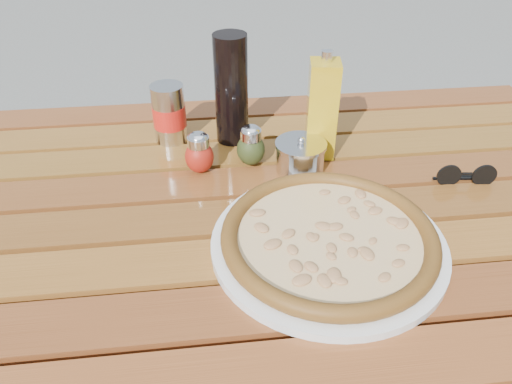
{
  "coord_description": "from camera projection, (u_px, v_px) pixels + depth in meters",
  "views": [
    {
      "loc": [
        -0.08,
        -0.66,
        1.27
      ],
      "look_at": [
        0.0,
        0.02,
        0.78
      ],
      "focal_mm": 35.0,
      "sensor_mm": 36.0,
      "label": 1
    }
  ],
  "objects": [
    {
      "name": "soda_can",
      "position": [
        169.0,
        114.0,
        1.01
      ],
      "size": [
        0.09,
        0.09,
        0.12
      ],
      "rotation": [
        0.0,
        0.0,
        0.4
      ],
      "color": "silver",
      "rests_on": "table"
    },
    {
      "name": "pepper_shaker",
      "position": [
        199.0,
        153.0,
        0.92
      ],
      "size": [
        0.07,
        0.07,
        0.08
      ],
      "rotation": [
        0.0,
        0.0,
        0.41
      ],
      "color": "#B42314",
      "rests_on": "table"
    },
    {
      "name": "parmesan_tin",
      "position": [
        300.0,
        156.0,
        0.93
      ],
      "size": [
        0.12,
        0.12,
        0.07
      ],
      "rotation": [
        0.0,
        0.0,
        -0.27
      ],
      "color": "silver",
      "rests_on": "table"
    },
    {
      "name": "plate",
      "position": [
        328.0,
        244.0,
        0.77
      ],
      "size": [
        0.41,
        0.41,
        0.01
      ],
      "primitive_type": "cylinder",
      "rotation": [
        0.0,
        0.0,
        0.16
      ],
      "color": "silver",
      "rests_on": "table"
    },
    {
      "name": "pizza",
      "position": [
        329.0,
        236.0,
        0.76
      ],
      "size": [
        0.43,
        0.43,
        0.03
      ],
      "rotation": [
        0.0,
        0.0,
        0.39
      ],
      "color": "#FFEBB6",
      "rests_on": "plate"
    },
    {
      "name": "table",
      "position": [
        257.0,
        247.0,
        0.88
      ],
      "size": [
        1.4,
        0.9,
        0.75
      ],
      "color": "#3A220D",
      "rests_on": "ground"
    },
    {
      "name": "oregano_shaker",
      "position": [
        251.0,
        146.0,
        0.95
      ],
      "size": [
        0.07,
        0.07,
        0.08
      ],
      "rotation": [
        0.0,
        0.0,
        -0.4
      ],
      "color": "#344019",
      "rests_on": "table"
    },
    {
      "name": "olive_oil_cruet",
      "position": [
        322.0,
        109.0,
        0.94
      ],
      "size": [
        0.06,
        0.06,
        0.21
      ],
      "rotation": [
        0.0,
        0.0,
        -0.15
      ],
      "color": "#C19714",
      "rests_on": "table"
    },
    {
      "name": "dark_bottle",
      "position": [
        231.0,
        90.0,
        0.98
      ],
      "size": [
        0.08,
        0.08,
        0.22
      ],
      "primitive_type": "cylinder",
      "rotation": [
        0.0,
        0.0,
        -0.22
      ],
      "color": "black",
      "rests_on": "table"
    },
    {
      "name": "sunglasses",
      "position": [
        466.0,
        176.0,
        0.9
      ],
      "size": [
        0.11,
        0.03,
        0.04
      ],
      "rotation": [
        0.0,
        0.0,
        -0.11
      ],
      "color": "black",
      "rests_on": "table"
    }
  ]
}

